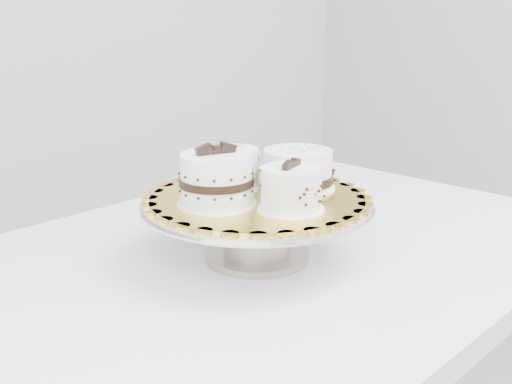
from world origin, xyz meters
TOP-DOWN VIEW (x-y plane):
  - table at (-0.04, 0.10)m, footprint 1.30×0.96m
  - cake_stand at (-0.07, 0.08)m, footprint 0.38×0.38m
  - cake_board at (-0.07, 0.08)m, footprint 0.39×0.39m
  - cake_swirl at (-0.07, -0.01)m, footprint 0.12×0.12m
  - cake_banded at (-0.14, 0.09)m, footprint 0.13×0.13m
  - cake_dots at (-0.06, 0.15)m, footprint 0.11×0.11m
  - cake_ribbon at (0.02, 0.08)m, footprint 0.15×0.15m

SIDE VIEW (x-z plane):
  - table at x=-0.04m, z-range 0.30..1.05m
  - cake_stand at x=-0.07m, z-range 0.77..0.87m
  - cake_board at x=-0.07m, z-range 0.85..0.86m
  - cake_ribbon at x=0.02m, z-range 0.85..0.92m
  - cake_swirl at x=-0.07m, z-range 0.85..0.93m
  - cake_dots at x=-0.06m, z-range 0.86..0.92m
  - cake_banded at x=-0.14m, z-range 0.84..0.94m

